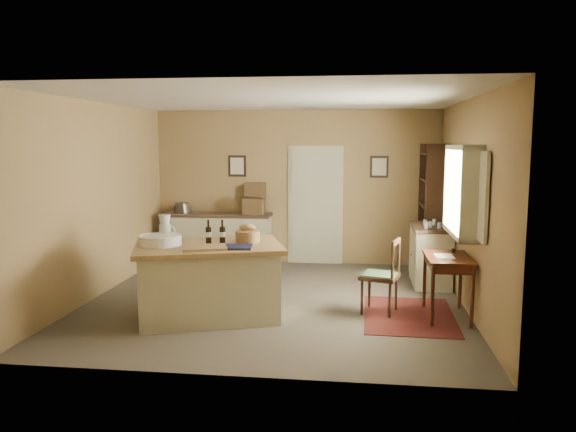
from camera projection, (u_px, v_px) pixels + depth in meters
name	position (u px, v px, depth m)	size (l,w,h in m)	color
ground	(275.00, 301.00, 7.64)	(5.00, 5.00, 0.00)	brown
wall_back	(296.00, 187.00, 9.92)	(5.00, 0.10, 2.70)	olive
wall_front	(234.00, 232.00, 5.00)	(5.00, 0.10, 2.70)	olive
wall_left	(97.00, 200.00, 7.77)	(0.10, 5.00, 2.70)	olive
wall_right	(469.00, 205.00, 7.15)	(0.10, 5.00, 2.70)	olive
ceiling	(275.00, 99.00, 7.28)	(5.00, 5.00, 0.00)	silver
door	(315.00, 204.00, 9.89)	(0.97, 0.06, 2.11)	#B7B79B
framed_prints	(307.00, 166.00, 9.82)	(2.82, 0.02, 0.38)	black
window	(466.00, 191.00, 6.94)	(0.25, 1.99, 1.12)	#BBB892
work_island	(208.00, 279.00, 6.87)	(2.01, 1.62, 1.20)	#BBB892
sideboard	(218.00, 237.00, 9.91)	(1.88, 0.54, 1.18)	#BBB892
rug	(409.00, 315.00, 6.98)	(1.10, 1.60, 0.01)	#4F1614
writing_desk	(448.00, 264.00, 6.84)	(0.53, 0.87, 0.82)	#35160C
desk_chair	(380.00, 277.00, 7.05)	(0.44, 0.44, 0.93)	black
right_cabinet	(431.00, 255.00, 8.47)	(0.56, 1.01, 0.99)	#BBB892
shelving_unit	(435.00, 209.00, 9.18)	(0.36, 0.95, 2.12)	black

